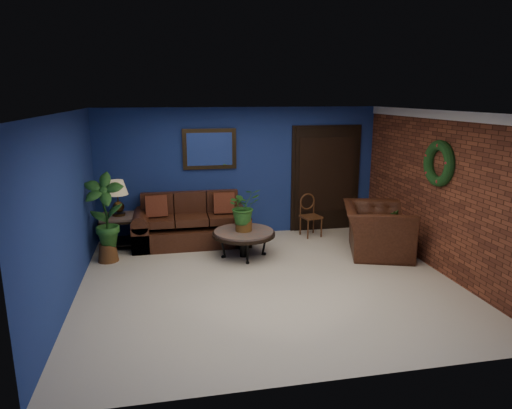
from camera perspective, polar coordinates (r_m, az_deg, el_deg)
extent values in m
plane|color=beige|center=(6.94, 1.54, -9.59)|extent=(5.50, 5.50, 0.00)
cube|color=navy|center=(8.96, -1.95, 4.07)|extent=(5.50, 0.04, 2.50)
cube|color=navy|center=(6.53, -22.64, -0.59)|extent=(0.04, 5.00, 2.50)
cube|color=brown|center=(7.64, 22.18, 1.39)|extent=(0.04, 5.00, 2.50)
cube|color=white|center=(6.38, 1.69, 11.51)|extent=(5.50, 5.00, 0.02)
cube|color=white|center=(7.48, 22.80, 10.25)|extent=(0.03, 5.00, 0.14)
cube|color=#443017|center=(8.78, -5.83, 6.91)|extent=(1.02, 0.06, 0.77)
cube|color=black|center=(9.40, 8.69, 3.14)|extent=(1.44, 0.06, 2.18)
torus|color=black|center=(7.57, 21.89, 4.78)|extent=(0.16, 0.72, 0.72)
cube|color=#4B2515|center=(8.62, -8.04, -3.81)|extent=(2.13, 0.92, 0.35)
cube|color=#4B2515|center=(8.85, -8.24, -1.20)|extent=(1.82, 0.25, 0.87)
cube|color=#4B2515|center=(8.46, -12.18, -2.02)|extent=(0.59, 0.63, 0.14)
cube|color=#4B2515|center=(8.47, -8.09, -1.83)|extent=(0.59, 0.63, 0.14)
cube|color=#4B2515|center=(8.52, -4.02, -1.64)|extent=(0.59, 0.63, 0.14)
cube|color=#4B2515|center=(8.60, -14.11, -3.65)|extent=(0.31, 0.92, 0.48)
cube|color=#4B2515|center=(8.69, -2.06, -3.07)|extent=(0.31, 0.92, 0.48)
cube|color=maroon|center=(8.43, -12.36, -0.22)|extent=(0.39, 0.12, 0.39)
cube|color=maroon|center=(8.49, -4.00, 0.17)|extent=(0.39, 0.12, 0.39)
cylinder|color=#524C47|center=(7.82, -1.54, -3.47)|extent=(1.02, 1.02, 0.05)
cylinder|color=black|center=(7.83, -1.54, -3.72)|extent=(1.08, 1.08, 0.05)
cylinder|color=black|center=(7.89, -1.53, -5.08)|extent=(0.14, 0.14, 0.41)
cube|color=#524C47|center=(8.59, -16.73, -1.48)|extent=(0.63, 0.63, 0.05)
cube|color=black|center=(8.60, -16.72, -1.74)|extent=(0.67, 0.67, 0.04)
cube|color=black|center=(8.71, -16.53, -4.42)|extent=(0.57, 0.57, 0.03)
cylinder|color=black|center=(8.45, -18.54, -3.93)|extent=(0.03, 0.03, 0.58)
cylinder|color=black|center=(8.39, -14.96, -3.79)|extent=(0.03, 0.03, 0.58)
cylinder|color=black|center=(8.95, -18.14, -2.92)|extent=(0.03, 0.03, 0.58)
cylinder|color=black|center=(8.90, -14.77, -2.78)|extent=(0.03, 0.03, 0.58)
cylinder|color=#443017|center=(8.58, -16.76, -1.17)|extent=(0.22, 0.22, 0.05)
sphere|color=#443017|center=(8.55, -16.81, -0.44)|extent=(0.21, 0.21, 0.21)
cylinder|color=#443017|center=(8.51, -16.89, 0.66)|extent=(0.02, 0.02, 0.26)
cone|color=#927D58|center=(8.47, -16.97, 1.90)|extent=(0.37, 0.37, 0.26)
cube|color=brown|center=(9.02, 6.90, -1.54)|extent=(0.42, 0.42, 0.04)
torus|color=brown|center=(9.09, 6.44, 0.38)|extent=(0.33, 0.10, 0.33)
cylinder|color=brown|center=(8.88, 6.51, -3.15)|extent=(0.03, 0.03, 0.37)
cylinder|color=brown|center=(9.03, 8.17, -2.91)|extent=(0.03, 0.03, 0.37)
cylinder|color=brown|center=(9.13, 5.56, -2.65)|extent=(0.03, 0.03, 0.37)
cylinder|color=brown|center=(9.28, 7.19, -2.43)|extent=(0.03, 0.03, 0.37)
imported|color=#4B2515|center=(8.27, 14.89, -3.07)|extent=(1.50, 1.60, 0.85)
cylinder|color=brown|center=(7.79, -1.55, -2.66)|extent=(0.28, 0.28, 0.18)
imported|color=#1C581B|center=(7.70, -1.57, -0.20)|extent=(0.67, 0.62, 0.61)
cylinder|color=brown|center=(8.44, 16.05, -5.13)|extent=(0.26, 0.26, 0.20)
imported|color=#1C581B|center=(8.33, 16.22, -2.71)|extent=(0.38, 0.32, 0.64)
cylinder|color=brown|center=(8.08, -18.01, -5.72)|extent=(0.34, 0.34, 0.30)
imported|color=#1C581B|center=(7.88, -18.39, -0.76)|extent=(0.72, 0.55, 1.24)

